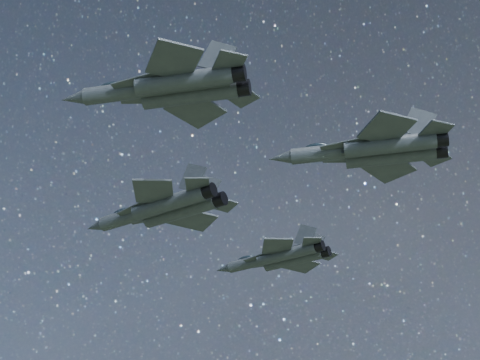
% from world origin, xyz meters
% --- Properties ---
extents(jet_lead, '(19.48, 13.59, 4.90)m').
position_xyz_m(jet_lead, '(-10.06, 2.44, 153.15)').
color(jet_lead, '#31393E').
extents(jet_left, '(17.49, 12.24, 4.41)m').
position_xyz_m(jet_left, '(-3.76, 23.40, 155.02)').
color(jet_left, '#31393E').
extents(jet_right, '(18.86, 12.97, 4.73)m').
position_xyz_m(jet_right, '(-0.36, -14.40, 154.99)').
color(jet_right, '#31393E').
extents(jet_slot, '(18.44, 12.66, 4.63)m').
position_xyz_m(jet_slot, '(14.72, -0.26, 152.90)').
color(jet_slot, '#31393E').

